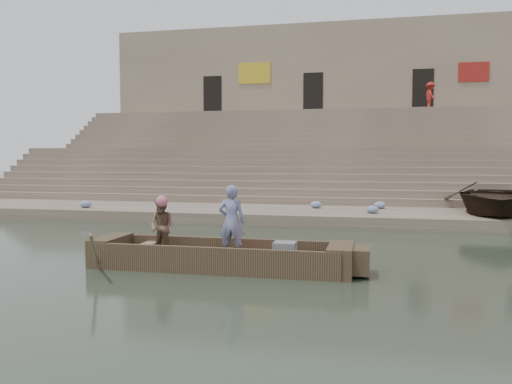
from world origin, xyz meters
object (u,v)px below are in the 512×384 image
(television, at_px, (284,252))
(pedestrian, at_px, (430,96))
(beached_rowboat, at_px, (496,198))
(rowing_man, at_px, (162,227))
(standing_man, at_px, (232,221))
(main_rowboat, at_px, (220,263))

(television, height_order, pedestrian, pedestrian)
(beached_rowboat, xyz_separation_m, pedestrian, (-0.89, 14.00, 5.07))
(rowing_man, distance_m, television, 2.79)
(standing_man, distance_m, rowing_man, 1.60)
(television, bearing_deg, standing_man, 173.61)
(television, height_order, beached_rowboat, beached_rowboat)
(standing_man, height_order, television, standing_man)
(television, relative_size, beached_rowboat, 0.09)
(beached_rowboat, bearing_deg, rowing_man, -125.33)
(standing_man, distance_m, television, 1.31)
(main_rowboat, relative_size, rowing_man, 4.02)
(standing_man, height_order, beached_rowboat, standing_man)
(television, bearing_deg, pedestrian, 77.58)
(main_rowboat, height_order, rowing_man, rowing_man)
(pedestrian, bearing_deg, beached_rowboat, 169.75)
(rowing_man, xyz_separation_m, beached_rowboat, (8.69, 8.82, 0.11))
(rowing_man, relative_size, beached_rowboat, 0.23)
(standing_man, relative_size, rowing_man, 1.26)
(standing_man, xyz_separation_m, rowing_man, (-1.59, -0.01, -0.16))
(main_rowboat, height_order, beached_rowboat, beached_rowboat)
(standing_man, bearing_deg, main_rowboat, 28.04)
(rowing_man, distance_m, pedestrian, 24.67)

